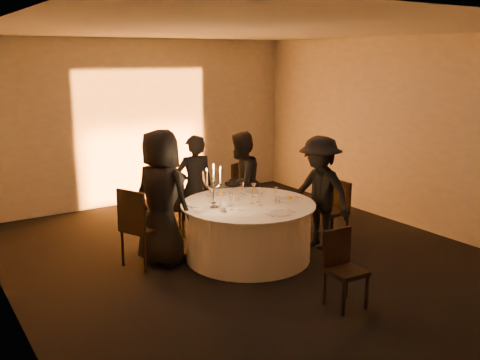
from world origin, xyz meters
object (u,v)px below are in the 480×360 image
guest_left (162,198)px  chair_left (138,223)px  banquet_table (248,231)px  coffee_cup (223,209)px  chair_back_right (234,188)px  chair_front (342,264)px  guest_back_left (195,187)px  chair_back_left (170,204)px  chair_right (336,207)px  guest_back_right (241,183)px  candelabra (214,193)px  guest_right (320,193)px

guest_left → chair_left: bearing=57.6°
banquet_table → coffee_cup: size_ratio=16.36×
chair_back_right → chair_front: size_ratio=1.21×
guest_back_left → coffee_cup: size_ratio=14.21×
coffee_cup → chair_back_left: bearing=90.5°
chair_right → guest_back_left: guest_back_left is taller
chair_back_right → guest_back_right: bearing=46.1°
chair_back_left → guest_back_left: guest_back_left is taller
banquet_table → candelabra: bearing=176.4°
chair_front → guest_back_left: guest_back_left is taller
chair_right → guest_back_left: size_ratio=0.55×
chair_front → candelabra: bearing=111.4°
guest_left → guest_back_left: bearing=-75.1°
chair_right → chair_back_right: bearing=-148.8°
banquet_table → guest_back_right: guest_back_right is taller
chair_left → guest_right: size_ratio=0.65×
guest_back_left → candelabra: (-0.32, -1.13, 0.20)m
chair_front → guest_right: size_ratio=0.53×
banquet_table → chair_front: size_ratio=2.11×
chair_back_left → guest_back_right: (1.00, -0.41, 0.28)m
chair_left → guest_back_left: bearing=-84.2°
banquet_table → guest_back_left: 1.24m
chair_left → chair_front: (1.44, -2.23, -0.12)m
banquet_table → chair_back_right: size_ratio=1.75×
chair_back_left → candelabra: candelabra is taller
chair_left → candelabra: bearing=-142.7°
guest_back_right → coffee_cup: (-0.98, -1.11, 0.01)m
banquet_table → guest_right: size_ratio=1.12×
chair_left → guest_left: bearing=-121.5°
guest_back_left → chair_right: bearing=155.1°
chair_back_left → candelabra: size_ratio=1.54×
guest_left → coffee_cup: bearing=-162.1°
chair_back_right → guest_right: size_ratio=0.64×
banquet_table → chair_right: size_ratio=2.08×
chair_back_left → guest_left: size_ratio=0.51×
guest_back_left → chair_front: bearing=104.4°
chair_left → chair_right: (2.93, -0.53, -0.11)m
guest_back_right → coffee_cup: 1.49m
guest_left → banquet_table: bearing=-138.2°
coffee_cup → candelabra: bearing=97.4°
banquet_table → chair_back_right: (0.68, 1.42, 0.20)m
chair_back_left → chair_right: 2.49m
guest_back_right → chair_left: bearing=-14.0°
chair_back_left → chair_front: 3.15m
guest_back_left → candelabra: 1.19m
chair_back_right → coffee_cup: 1.97m
chair_left → candelabra: (0.85, -0.48, 0.38)m
chair_front → candelabra: size_ratio=1.43×
chair_left → coffee_cup: chair_left is taller
chair_left → guest_left: (0.32, -0.05, 0.30)m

